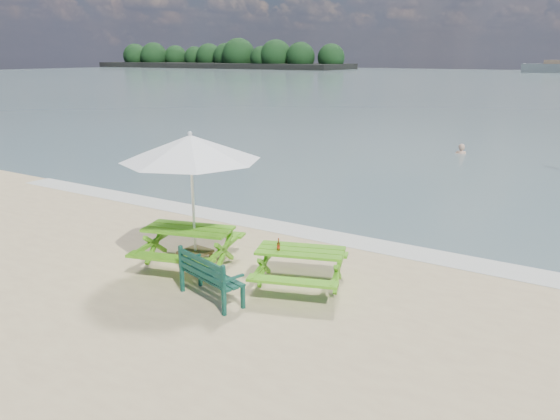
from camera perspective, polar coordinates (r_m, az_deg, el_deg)
The scene contains 9 objects.
foam_strip at distance 13.46m, azimuth 3.47°, elevation -2.45°, with size 22.00×0.90×0.01m, color silver.
island_headland at distance 187.02m, azimuth -6.47°, elevation 15.54°, with size 90.00×22.00×7.60m.
picnic_table_left at distance 11.42m, azimuth -9.47°, elevation -3.94°, with size 2.25×2.38×0.85m.
picnic_table_right at distance 10.28m, azimuth 2.14°, elevation -6.22°, with size 2.11×2.22×0.77m.
park_bench at distance 9.92m, azimuth -7.16°, elevation -7.86°, with size 1.47×0.83×0.86m.
side_table at distance 11.45m, azimuth -8.80°, elevation -5.01°, with size 0.60×0.60×0.36m.
patio_umbrella at distance 10.85m, azimuth -9.32°, elevation 6.43°, with size 2.98×2.98×2.75m.
beer_bottle at distance 10.06m, azimuth -0.16°, elevation -3.82°, with size 0.06×0.06×0.23m.
swimmer at distance 25.82m, azimuth 18.29°, elevation 4.83°, with size 0.66×0.51×1.62m.
Camera 1 is at (6.09, -6.63, 4.25)m, focal length 35.00 mm.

